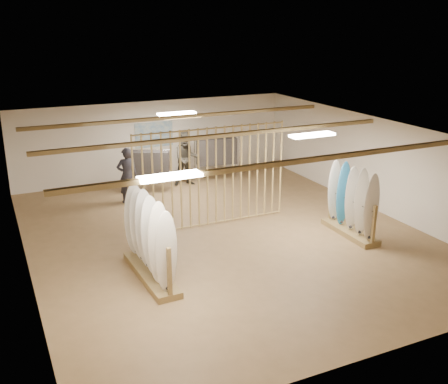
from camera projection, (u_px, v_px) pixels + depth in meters
name	position (u px, v px, depth m)	size (l,w,h in m)	color
floor	(224.00, 234.00, 14.15)	(12.00, 12.00, 0.00)	olive
ceiling	(224.00, 132.00, 13.28)	(12.00, 12.00, 0.00)	gray
wall_back	(154.00, 140.00, 18.89)	(12.00, 12.00, 0.00)	white
wall_front	(379.00, 284.00, 8.55)	(12.00, 12.00, 0.00)	white
wall_left	(22.00, 213.00, 11.72)	(12.00, 12.00, 0.00)	white
wall_right	(375.00, 164.00, 15.72)	(12.00, 12.00, 0.00)	white
ceiling_slats	(224.00, 135.00, 13.31)	(9.50, 6.12, 0.10)	olive
light_panels	(224.00, 134.00, 13.30)	(1.20, 0.35, 0.06)	white
bamboo_partition	(212.00, 177.00, 14.41)	(4.45, 0.05, 2.78)	tan
poster	(154.00, 135.00, 18.81)	(1.40, 0.03, 0.90)	#306AAA
rack_left	(150.00, 249.00, 11.57)	(0.63, 2.49, 1.99)	olive
rack_right	(351.00, 212.00, 13.95)	(0.56, 1.99, 1.88)	olive
clothing_rack_a	(149.00, 164.00, 17.37)	(1.32, 0.85, 1.49)	silver
clothing_rack_b	(217.00, 151.00, 18.62)	(1.52, 0.58, 1.64)	silver
shopper_a	(127.00, 172.00, 16.36)	(0.73, 0.50, 2.01)	#222128
shopper_b	(187.00, 155.00, 18.08)	(1.04, 0.81, 2.15)	#302D25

